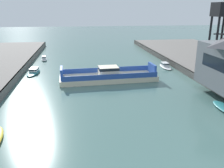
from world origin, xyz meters
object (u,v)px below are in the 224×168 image
Objects in this scene: chain_ferry at (108,76)px; moored_boat_near_right at (34,71)px; moored_boat_far_left at (44,59)px; crane_tower at (222,19)px; moored_boat_upstream_a at (165,66)px.

chain_ferry is 19.41m from moored_boat_near_right.
chain_ferry is 29.23m from moored_boat_far_left.
moored_boat_upstream_a is at bearing 109.91° from crane_tower.
chain_ferry is 1.45× the size of crane_tower.
moored_boat_upstream_a is at bearing 29.92° from chain_ferry.
moored_boat_far_left is (-16.77, 23.93, -0.50)m from chain_ferry.
moored_boat_far_left reaches higher than moored_boat_upstream_a.
moored_boat_far_left is at bearing 87.74° from moored_boat_near_right.
moored_boat_far_left is 0.79× the size of moored_boat_upstream_a.
crane_tower reaches higher than moored_boat_upstream_a.
moored_boat_upstream_a is at bearing -23.21° from moored_boat_far_left.
crane_tower reaches higher than moored_boat_near_right.
moored_boat_near_right is 34.06m from moored_boat_upstream_a.
chain_ferry reaches higher than moored_boat_far_left.
moored_boat_near_right is 1.13× the size of moored_boat_upstream_a.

